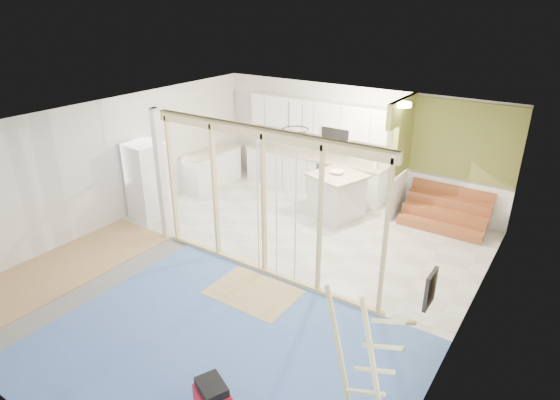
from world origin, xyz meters
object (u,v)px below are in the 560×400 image
Objects in this scene: fridge at (148,181)px; toolbox at (212,397)px; island at (336,196)px; ladder at (361,366)px.

fridge reaches higher than toolbox.
island is 2.45× the size of toolbox.
ladder is at bearing -42.25° from island.
island reaches higher than toolbox.
ladder is (2.75, -4.73, 0.40)m from island.
fridge is at bearing 145.00° from ladder.
toolbox is at bearing -167.69° from ladder.
island is 5.48m from ladder.
fridge is at bearing -128.17° from island.
toolbox is 0.30× the size of ladder.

